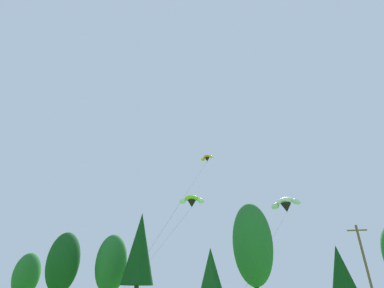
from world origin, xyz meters
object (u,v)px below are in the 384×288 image
(parafoil_kite_high_lime_white, at_px, (192,201))
(parafoil_kite_mid_white, at_px, (286,204))
(utility_pole, at_px, (366,267))
(parafoil_kite_far_orange, at_px, (207,158))

(parafoil_kite_high_lime_white, distance_m, parafoil_kite_mid_white, 13.94)
(utility_pole, bearing_deg, parafoil_kite_far_orange, 162.04)
(parafoil_kite_high_lime_white, bearing_deg, parafoil_kite_far_orange, 34.52)
(parafoil_kite_mid_white, distance_m, parafoil_kite_far_orange, 16.09)
(parafoil_kite_mid_white, relative_size, parafoil_kite_far_orange, 0.72)
(parafoil_kite_high_lime_white, bearing_deg, utility_pole, -11.92)
(parafoil_kite_high_lime_white, relative_size, parafoil_kite_far_orange, 0.92)
(utility_pole, relative_size, parafoil_kite_mid_white, 0.62)
(utility_pole, xyz_separation_m, parafoil_kite_mid_white, (-7.83, -1.29, 7.09))
(utility_pole, height_order, parafoil_kite_mid_white, parafoil_kite_mid_white)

